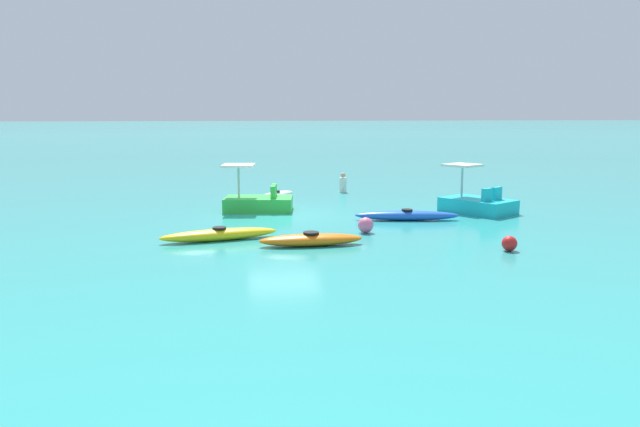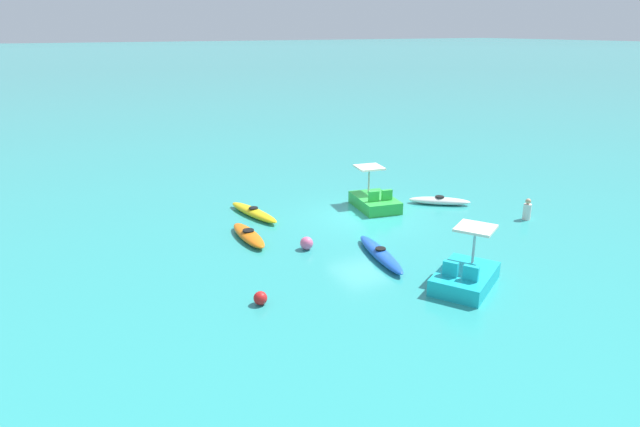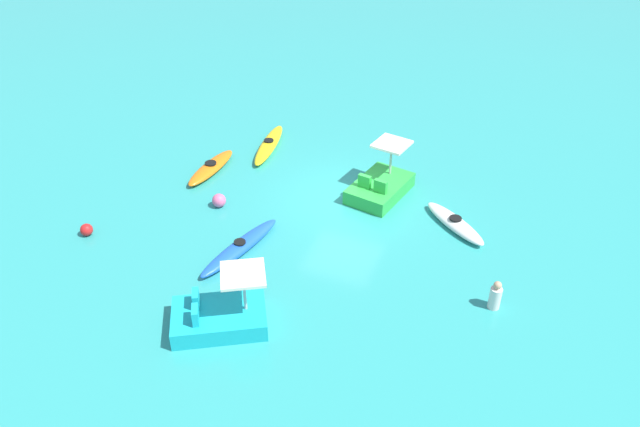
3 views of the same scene
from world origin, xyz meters
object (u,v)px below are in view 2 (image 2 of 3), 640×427
Objects in this scene: pedal_boat_green at (375,200)px; buoy_red at (260,298)px; kayak_orange at (248,235)px; pedal_boat_cyan at (465,276)px; person_near_shore at (527,210)px; kayak_blue at (380,254)px; kayak_yellow at (254,212)px; buoy_pink at (307,243)px; kayak_white at (439,201)px.

buoy_red is at bearing 126.58° from pedal_boat_green.
pedal_boat_green is 6.78× the size of buoy_red.
kayak_orange is 0.98× the size of pedal_boat_cyan.
person_near_shore is at bearing -62.15° from pedal_boat_cyan.
person_near_shore reaches higher than kayak_blue.
buoy_pink is (-4.24, -0.26, 0.07)m from kayak_yellow.
pedal_boat_cyan is 7.26m from person_near_shore.
kayak_orange is at bearing 89.48° from kayak_white.
kayak_white is 0.87× the size of pedal_boat_cyan.
kayak_orange is 11.19m from person_near_shore.
kayak_orange is 2.36m from buoy_pink.
pedal_boat_cyan is (-6.64, 4.65, 0.17)m from kayak_white.
person_near_shore is at bearing -82.91° from buoy_red.
buoy_pink is (-2.74, 4.70, -0.11)m from pedal_boat_green.
pedal_boat_cyan is 5.61m from buoy_pink.
kayak_white is 6.29× the size of buoy_red.
buoy_red reaches higher than kayak_white.
pedal_boat_green is at bearing -53.42° from buoy_red.
buoy_red is 0.44× the size of person_near_shore.
kayak_yellow is at bearing 59.11° from person_near_shore.
person_near_shore is at bearing -107.31° from kayak_orange.
buoy_pink is at bearing 43.81° from kayak_blue.
pedal_boat_green is 3.01× the size of person_near_shore.
pedal_boat_green is (7.58, -1.87, 0.00)m from pedal_boat_cyan.
person_near_shore is at bearing -120.89° from kayak_yellow.
buoy_pink reaches higher than kayak_blue.
kayak_orange and kayak_yellow have the same top height.
pedal_boat_cyan reaches higher than person_near_shore.
pedal_boat_cyan is at bearing 117.85° from person_near_shore.
buoy_pink is (-1.88, -1.42, 0.07)m from kayak_orange.
kayak_blue is at bearing 19.15° from pedal_boat_cyan.
kayak_blue is 8.86× the size of buoy_red.
kayak_white and kayak_orange have the same top height.
kayak_yellow is at bearing 73.13° from pedal_boat_green.
kayak_orange is at bearing 37.19° from buoy_pink.
buoy_red is at bearing 114.46° from kayak_white.
pedal_boat_cyan is 1.07× the size of pedal_boat_green.
pedal_boat_green reaches higher than person_near_shore.
person_near_shore is (-3.25, -1.76, 0.22)m from kayak_white.
pedal_boat_cyan is at bearing 166.17° from pedal_boat_green.
kayak_yellow is at bearing -26.19° from kayak_orange.
kayak_orange is at bearing 153.81° from kayak_yellow.
person_near_shore is at bearing -132.62° from pedal_boat_green.
person_near_shore is (-3.33, -10.68, 0.22)m from kayak_orange.
pedal_boat_green is (0.94, 2.79, 0.17)m from kayak_white.
kayak_yellow is 9.60m from pedal_boat_cyan.
kayak_yellow is (2.37, -1.16, -0.00)m from kayak_orange.
pedal_boat_green reaches higher than kayak_orange.
kayak_white is at bearing 28.51° from person_near_shore.
kayak_white is at bearing -65.54° from buoy_red.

